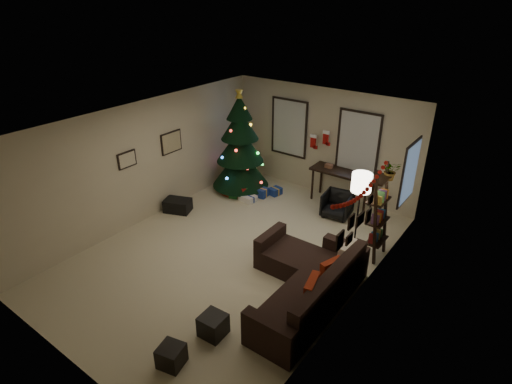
# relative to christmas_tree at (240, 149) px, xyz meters

# --- Properties ---
(floor) EXTENTS (7.00, 7.00, 0.00)m
(floor) POSITION_rel_christmas_tree_xyz_m (1.71, -2.37, -1.12)
(floor) COLOR beige
(floor) RESTS_ON ground
(ceiling) EXTENTS (7.00, 7.00, 0.00)m
(ceiling) POSITION_rel_christmas_tree_xyz_m (1.71, -2.37, 1.58)
(ceiling) COLOR white
(ceiling) RESTS_ON floor
(wall_back) EXTENTS (5.00, 0.00, 5.00)m
(wall_back) POSITION_rel_christmas_tree_xyz_m (1.71, 1.13, 0.23)
(wall_back) COLOR #C2B594
(wall_back) RESTS_ON floor
(wall_front) EXTENTS (5.00, 0.00, 5.00)m
(wall_front) POSITION_rel_christmas_tree_xyz_m (1.71, -5.87, 0.23)
(wall_front) COLOR #C2B594
(wall_front) RESTS_ON floor
(wall_left) EXTENTS (0.00, 7.00, 7.00)m
(wall_left) POSITION_rel_christmas_tree_xyz_m (-0.79, -2.37, 0.23)
(wall_left) COLOR #C2B594
(wall_left) RESTS_ON floor
(wall_right) EXTENTS (0.00, 7.00, 7.00)m
(wall_right) POSITION_rel_christmas_tree_xyz_m (4.21, -2.37, 0.23)
(wall_right) COLOR #C2B594
(wall_right) RESTS_ON floor
(window_back_left) EXTENTS (1.05, 0.06, 1.50)m
(window_back_left) POSITION_rel_christmas_tree_xyz_m (0.76, 1.10, 0.43)
(window_back_left) COLOR #728CB2
(window_back_left) RESTS_ON wall_back
(window_back_right) EXTENTS (1.05, 0.06, 1.50)m
(window_back_right) POSITION_rel_christmas_tree_xyz_m (2.66, 1.10, 0.43)
(window_back_right) COLOR #728CB2
(window_back_right) RESTS_ON wall_back
(window_right_wall) EXTENTS (0.06, 0.90, 1.30)m
(window_right_wall) POSITION_rel_christmas_tree_xyz_m (4.18, 0.18, 0.38)
(window_right_wall) COLOR #728CB2
(window_right_wall) RESTS_ON wall_right
(christmas_tree) EXTENTS (1.46, 1.46, 2.72)m
(christmas_tree) POSITION_rel_christmas_tree_xyz_m (0.00, 0.00, 0.00)
(christmas_tree) COLOR black
(christmas_tree) RESTS_ON floor
(presents) EXTENTS (1.50, 1.01, 0.30)m
(presents) POSITION_rel_christmas_tree_xyz_m (0.38, -0.12, -1.01)
(presents) COLOR navy
(presents) RESTS_ON floor
(sofa) EXTENTS (1.84, 2.68, 0.86)m
(sofa) POSITION_rel_christmas_tree_xyz_m (3.56, -2.67, -0.85)
(sofa) COLOR black
(sofa) RESTS_ON floor
(pillow_red_a) EXTENTS (0.23, 0.49, 0.48)m
(pillow_red_a) POSITION_rel_christmas_tree_xyz_m (3.92, -3.21, -0.48)
(pillow_red_a) COLOR maroon
(pillow_red_a) RESTS_ON sofa
(pillow_red_b) EXTENTS (0.24, 0.43, 0.42)m
(pillow_red_b) POSITION_rel_christmas_tree_xyz_m (3.92, -2.56, -0.48)
(pillow_red_b) COLOR maroon
(pillow_red_b) RESTS_ON sofa
(pillow_cream) EXTENTS (0.15, 0.46, 0.46)m
(pillow_cream) POSITION_rel_christmas_tree_xyz_m (3.92, -1.97, -0.49)
(pillow_cream) COLOR beige
(pillow_cream) RESTS_ON sofa
(ottoman_near) EXTENTS (0.39, 0.39, 0.35)m
(ottoman_near) POSITION_rel_christmas_tree_xyz_m (2.84, -4.27, -0.95)
(ottoman_near) COLOR black
(ottoman_near) RESTS_ON floor
(ottoman_far) EXTENTS (0.40, 0.40, 0.32)m
(ottoman_far) POSITION_rel_christmas_tree_xyz_m (2.75, -5.05, -0.96)
(ottoman_far) COLOR black
(ottoman_far) RESTS_ON floor
(desk) EXTENTS (1.57, 0.56, 0.85)m
(desk) POSITION_rel_christmas_tree_xyz_m (2.48, 0.85, -0.38)
(desk) COLOR black
(desk) RESTS_ON floor
(desk_chair) EXTENTS (0.64, 0.61, 0.59)m
(desk_chair) POSITION_rel_christmas_tree_xyz_m (2.69, 0.20, -0.83)
(desk_chair) COLOR black
(desk_chair) RESTS_ON floor
(bookshelf) EXTENTS (0.30, 0.56, 1.93)m
(bookshelf) POSITION_rel_christmas_tree_xyz_m (4.01, -0.81, -0.19)
(bookshelf) COLOR black
(bookshelf) RESTS_ON floor
(potted_plant) EXTENTS (0.57, 0.56, 0.48)m
(potted_plant) POSITION_rel_christmas_tree_xyz_m (4.01, -0.53, 0.68)
(potted_plant) COLOR #4C4C4C
(potted_plant) RESTS_ON bookshelf
(floor_lamp) EXTENTS (0.37, 0.37, 1.76)m
(floor_lamp) POSITION_rel_christmas_tree_xyz_m (3.66, -1.01, 0.35)
(floor_lamp) COLOR black
(floor_lamp) RESTS_ON floor
(art_map) EXTENTS (0.04, 0.60, 0.50)m
(art_map) POSITION_rel_christmas_tree_xyz_m (-0.77, -1.57, 0.47)
(art_map) COLOR black
(art_map) RESTS_ON wall_left
(art_abstract) EXTENTS (0.04, 0.45, 0.35)m
(art_abstract) POSITION_rel_christmas_tree_xyz_m (-0.77, -2.83, 0.44)
(art_abstract) COLOR black
(art_abstract) RESTS_ON wall_left
(gallery) EXTENTS (0.03, 1.25, 0.54)m
(gallery) POSITION_rel_christmas_tree_xyz_m (4.19, -2.45, 0.45)
(gallery) COLOR black
(gallery) RESTS_ON wall_right
(garland) EXTENTS (0.08, 1.90, 0.30)m
(garland) POSITION_rel_christmas_tree_xyz_m (4.16, -2.29, 0.98)
(garland) COLOR #A5140C
(garland) RESTS_ON wall_right
(stocking_left) EXTENTS (0.20, 0.05, 0.36)m
(stocking_left) POSITION_rel_christmas_tree_xyz_m (1.57, 0.94, 0.27)
(stocking_left) COLOR #990F0C
(stocking_left) RESTS_ON wall_back
(stocking_right) EXTENTS (0.20, 0.05, 0.36)m
(stocking_right) POSITION_rel_christmas_tree_xyz_m (1.90, 0.95, 0.43)
(stocking_right) COLOR #990F0C
(stocking_right) RESTS_ON wall_back
(storage_bin) EXTENTS (0.71, 0.60, 0.30)m
(storage_bin) POSITION_rel_christmas_tree_xyz_m (-0.46, -1.84, -0.97)
(storage_bin) COLOR black
(storage_bin) RESTS_ON floor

